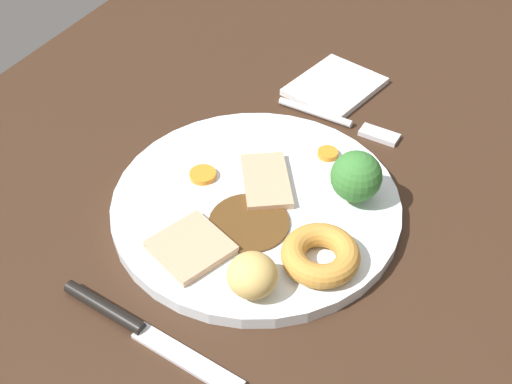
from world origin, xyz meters
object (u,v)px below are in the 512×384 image
fork (341,121)px  folded_napkin (335,86)px  yorkshire_pudding (320,255)px  dinner_plate (256,204)px  knife (134,326)px  carrot_coin_back (203,175)px  roast_potato_left (252,275)px  meat_slice_under (266,181)px  broccoli_floret (356,177)px  carrot_coin_front (328,154)px  meat_slice_main (191,247)px

fork → folded_napkin: size_ratio=1.39×
yorkshire_pudding → dinner_plate: bearing=-117.9°
yorkshire_pudding → knife: size_ratio=0.39×
carrot_coin_back → fork: 19.04cm
roast_potato_left → meat_slice_under: bearing=-158.3°
dinner_plate → fork: bearing=172.2°
meat_slice_under → broccoli_floret: size_ratio=1.44×
carrot_coin_front → folded_napkin: size_ratio=0.20×
dinner_plate → folded_napkin: 23.66cm
yorkshire_pudding → folded_napkin: yorkshire_pudding is taller
meat_slice_under → fork: meat_slice_under is taller
broccoli_floret → fork: 14.68cm
yorkshire_pudding → knife: (12.90, -11.61, -2.06)cm
carrot_coin_front → carrot_coin_back: size_ratio=0.79×
broccoli_floret → fork: bearing=-153.7°
roast_potato_left → fork: roast_potato_left is taller
dinner_plate → carrot_coin_front: (-9.56, 3.78, 1.01)cm
roast_potato_left → carrot_coin_back: bearing=-133.0°
meat_slice_main → yorkshire_pudding: size_ratio=0.89×
dinner_plate → knife: bearing=-8.5°
meat_slice_under → fork: 15.01cm
carrot_coin_front → folded_napkin: 14.92cm
carrot_coin_back → roast_potato_left: bearing=47.0°
fork → knife: knife is taller
dinner_plate → folded_napkin: size_ratio=2.65×
dinner_plate → roast_potato_left: size_ratio=6.54×
folded_napkin → fork: bearing=27.8°
yorkshire_pudding → roast_potato_left: 6.84cm
fork → meat_slice_under: bearing=-96.6°
broccoli_floret → roast_potato_left: bearing=-14.2°
dinner_plate → fork: dinner_plate is taller
broccoli_floret → meat_slice_under: bearing=-76.7°
carrot_coin_front → carrot_coin_back: bearing=-48.3°
meat_slice_main → folded_napkin: size_ratio=0.58×
dinner_plate → carrot_coin_back: 6.55cm
dinner_plate → knife: (17.64, -2.63, -0.25)cm
carrot_coin_back → fork: (-16.82, 8.83, -1.31)cm
meat_slice_under → yorkshire_pudding: 11.67cm
meat_slice_main → roast_potato_left: roast_potato_left is taller
fork → yorkshire_pudding: bearing=-70.3°
dinner_plate → broccoli_floret: size_ratio=5.23×
roast_potato_left → broccoli_floret: bearing=165.8°
roast_potato_left → carrot_coin_back: roast_potato_left is taller
meat_slice_main → carrot_coin_back: size_ratio=2.29×
meat_slice_main → carrot_coin_front: size_ratio=2.89×
carrot_coin_front → knife: (27.20, -6.41, -1.26)cm
carrot_coin_back → knife: carrot_coin_back is taller
meat_slice_main → meat_slice_under: bearing=169.3°
meat_slice_under → carrot_coin_back: (2.08, -6.33, -0.11)cm
carrot_coin_back → meat_slice_main: bearing=24.5°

